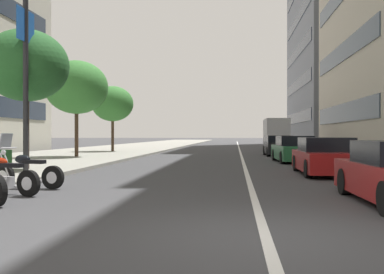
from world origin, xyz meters
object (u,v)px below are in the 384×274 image
at_px(street_tree_by_lamp_post, 113,104).
at_px(street_tree_mid_sidewalk, 76,87).
at_px(motorcycle_by_sign_pole, 4,178).
at_px(car_far_down_avenue, 294,150).
at_px(motorcycle_second_in_row, 27,172).
at_px(car_approaching_light, 326,157).
at_px(delivery_van_ahead, 276,134).
at_px(street_lamp_with_banners, 36,17).
at_px(car_mid_block_traffic, 278,146).
at_px(street_tree_far_plaza, 26,66).

bearing_deg(street_tree_by_lamp_post, street_tree_mid_sidewalk, -178.50).
height_order(motorcycle_by_sign_pole, car_far_down_avenue, car_far_down_avenue).
bearing_deg(car_far_down_avenue, street_tree_mid_sidewalk, 78.41).
bearing_deg(motorcycle_by_sign_pole, motorcycle_second_in_row, -68.32).
relative_size(motorcycle_by_sign_pole, motorcycle_second_in_row, 0.94).
relative_size(motorcycle_by_sign_pole, car_approaching_light, 0.46).
bearing_deg(delivery_van_ahead, car_approaching_light, 178.68).
relative_size(motorcycle_by_sign_pole, street_tree_mid_sidewalk, 0.36).
bearing_deg(street_tree_mid_sidewalk, delivery_van_ahead, -40.49).
xyz_separation_m(motorcycle_by_sign_pole, street_lamp_with_banners, (4.47, 1.25, 5.02)).
distance_m(car_far_down_avenue, street_tree_by_lamp_post, 16.76).
relative_size(car_mid_block_traffic, street_tree_by_lamp_post, 0.82).
bearing_deg(car_approaching_light, street_tree_by_lamp_post, 35.66).
height_order(car_approaching_light, street_tree_by_lamp_post, street_tree_by_lamp_post).
bearing_deg(street_tree_by_lamp_post, delivery_van_ahead, -63.50).
height_order(car_approaching_light, street_tree_mid_sidewalk, street_tree_mid_sidewalk).
bearing_deg(car_approaching_light, street_lamp_with_banners, 100.40).
relative_size(street_lamp_with_banners, street_tree_mid_sidewalk, 1.56).
height_order(delivery_van_ahead, street_tree_far_plaza, street_tree_far_plaza).
height_order(motorcycle_by_sign_pole, car_mid_block_traffic, car_mid_block_traffic).
relative_size(car_mid_block_traffic, delivery_van_ahead, 0.79).
height_order(car_far_down_avenue, street_tree_far_plaza, street_tree_far_plaza).
bearing_deg(street_lamp_with_banners, car_mid_block_traffic, -30.51).
relative_size(car_mid_block_traffic, street_tree_mid_sidewalk, 0.74).
height_order(car_mid_block_traffic, street_tree_by_lamp_post, street_tree_by_lamp_post).
relative_size(motorcycle_second_in_row, street_lamp_with_banners, 0.24).
bearing_deg(motorcycle_second_in_row, street_tree_far_plaza, -51.80).
bearing_deg(car_approaching_light, motorcycle_second_in_row, 119.60).
relative_size(car_approaching_light, delivery_van_ahead, 0.83).
height_order(car_far_down_avenue, street_tree_by_lamp_post, street_tree_by_lamp_post).
bearing_deg(street_lamp_with_banners, motorcycle_by_sign_pole, -164.34).
distance_m(street_lamp_with_banners, street_tree_mid_sidewalk, 11.42).
bearing_deg(car_approaching_light, car_far_down_avenue, 1.42).
distance_m(delivery_van_ahead, street_tree_by_lamp_post, 14.96).
bearing_deg(car_approaching_light, street_tree_mid_sidewalk, 53.73).
distance_m(car_approaching_light, street_tree_by_lamp_post, 22.21).
height_order(motorcycle_second_in_row, street_tree_far_plaza, street_tree_far_plaza).
height_order(motorcycle_by_sign_pole, motorcycle_second_in_row, motorcycle_second_in_row).
bearing_deg(street_tree_far_plaza, street_lamp_with_banners, -143.67).
bearing_deg(street_lamp_with_banners, street_tree_by_lamp_post, 8.22).
relative_size(street_lamp_with_banners, street_tree_by_lamp_post, 1.73).
distance_m(motorcycle_second_in_row, car_mid_block_traffic, 21.30).
bearing_deg(street_tree_by_lamp_post, car_approaching_light, -144.44).
bearing_deg(delivery_van_ahead, street_tree_mid_sidewalk, 139.24).
xyz_separation_m(motorcycle_second_in_row, street_lamp_with_banners, (3.15, 1.17, 4.99)).
bearing_deg(car_far_down_avenue, motorcycle_by_sign_pole, 145.20).
bearing_deg(motorcycle_second_in_row, street_lamp_with_banners, -57.35).
relative_size(car_far_down_avenue, street_tree_by_lamp_post, 0.89).
distance_m(car_mid_block_traffic, street_lamp_with_banners, 19.60).
relative_size(motorcycle_by_sign_pole, street_tree_by_lamp_post, 0.40).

